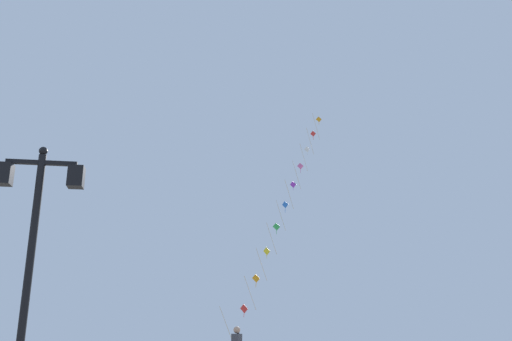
% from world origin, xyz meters
% --- Properties ---
extents(twin_lantern_lamp_post, '(1.55, 0.28, 4.76)m').
position_xyz_m(twin_lantern_lamp_post, '(-2.13, 9.97, 3.30)').
color(twin_lantern_lamp_post, black).
rests_on(twin_lantern_lamp_post, ground_plane).
extents(kite_train, '(6.48, 8.99, 13.69)m').
position_xyz_m(kite_train, '(5.29, 24.28, 7.12)').
color(kite_train, brown).
rests_on(kite_train, ground_plane).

